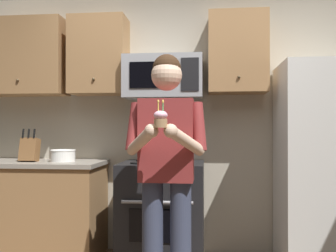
{
  "coord_description": "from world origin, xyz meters",
  "views": [
    {
      "loc": [
        0.28,
        -2.15,
        1.23
      ],
      "look_at": [
        -0.01,
        0.54,
        1.25
      ],
      "focal_mm": 40.93,
      "sensor_mm": 36.0,
      "label": 1
    }
  ],
  "objects_px": {
    "refrigerator": "(332,167)",
    "bowl_large_white": "(63,155)",
    "person": "(166,162)",
    "cupcake": "(161,119)",
    "microwave": "(164,78)",
    "oven_range": "(162,212)",
    "knife_block": "(30,150)"
  },
  "relations": [
    {
      "from": "refrigerator",
      "to": "bowl_large_white",
      "type": "xyz_separation_m",
      "value": [
        -2.46,
        0.06,
        0.08
      ]
    },
    {
      "from": "person",
      "to": "cupcake",
      "type": "relative_size",
      "value": 10.13
    },
    {
      "from": "bowl_large_white",
      "to": "person",
      "type": "distance_m",
      "value": 1.38
    },
    {
      "from": "bowl_large_white",
      "to": "person",
      "type": "relative_size",
      "value": 0.14
    },
    {
      "from": "bowl_large_white",
      "to": "refrigerator",
      "type": "bearing_deg",
      "value": -1.36
    },
    {
      "from": "microwave",
      "to": "person",
      "type": "distance_m",
      "value": 1.2
    },
    {
      "from": "oven_range",
      "to": "bowl_large_white",
      "type": "distance_m",
      "value": 1.09
    },
    {
      "from": "bowl_large_white",
      "to": "person",
      "type": "xyz_separation_m",
      "value": [
        1.09,
        -0.84,
        0.02
      ]
    },
    {
      "from": "microwave",
      "to": "oven_range",
      "type": "bearing_deg",
      "value": -90.02
    },
    {
      "from": "refrigerator",
      "to": "bowl_large_white",
      "type": "distance_m",
      "value": 2.46
    },
    {
      "from": "oven_range",
      "to": "person",
      "type": "relative_size",
      "value": 0.53
    },
    {
      "from": "microwave",
      "to": "bowl_large_white",
      "type": "height_order",
      "value": "microwave"
    },
    {
      "from": "person",
      "to": "refrigerator",
      "type": "bearing_deg",
      "value": 29.86
    },
    {
      "from": "knife_block",
      "to": "bowl_large_white",
      "type": "xyz_separation_m",
      "value": [
        0.31,
        0.05,
        -0.05
      ]
    },
    {
      "from": "person",
      "to": "microwave",
      "type": "bearing_deg",
      "value": 97.82
    },
    {
      "from": "microwave",
      "to": "knife_block",
      "type": "relative_size",
      "value": 2.31
    },
    {
      "from": "refrigerator",
      "to": "person",
      "type": "height_order",
      "value": "refrigerator"
    },
    {
      "from": "oven_range",
      "to": "refrigerator",
      "type": "height_order",
      "value": "refrigerator"
    },
    {
      "from": "knife_block",
      "to": "person",
      "type": "bearing_deg",
      "value": -29.69
    },
    {
      "from": "refrigerator",
      "to": "cupcake",
      "type": "bearing_deg",
      "value": -140.85
    },
    {
      "from": "knife_block",
      "to": "person",
      "type": "xyz_separation_m",
      "value": [
        1.4,
        -0.8,
        -0.04
      ]
    },
    {
      "from": "oven_range",
      "to": "cupcake",
      "type": "xyz_separation_m",
      "value": [
        0.13,
        -1.15,
        0.83
      ]
    },
    {
      "from": "knife_block",
      "to": "cupcake",
      "type": "distance_m",
      "value": 1.81
    },
    {
      "from": "refrigerator",
      "to": "person",
      "type": "distance_m",
      "value": 1.58
    },
    {
      "from": "knife_block",
      "to": "bowl_large_white",
      "type": "relative_size",
      "value": 1.32
    },
    {
      "from": "oven_range",
      "to": "knife_block",
      "type": "height_order",
      "value": "knife_block"
    },
    {
      "from": "refrigerator",
      "to": "cupcake",
      "type": "xyz_separation_m",
      "value": [
        -1.37,
        -1.12,
        0.39
      ]
    },
    {
      "from": "knife_block",
      "to": "cupcake",
      "type": "relative_size",
      "value": 1.84
    },
    {
      "from": "bowl_large_white",
      "to": "cupcake",
      "type": "relative_size",
      "value": 1.39
    },
    {
      "from": "knife_block",
      "to": "person",
      "type": "height_order",
      "value": "person"
    },
    {
      "from": "microwave",
      "to": "refrigerator",
      "type": "xyz_separation_m",
      "value": [
        1.5,
        -0.16,
        -0.82
      ]
    },
    {
      "from": "person",
      "to": "bowl_large_white",
      "type": "bearing_deg",
      "value": 142.17
    }
  ]
}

